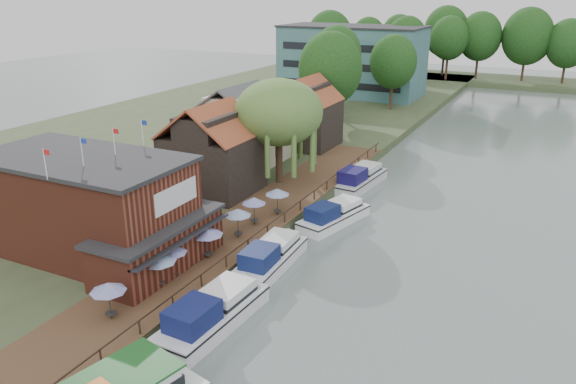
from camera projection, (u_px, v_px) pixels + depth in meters
The scene contains 27 objects.
ground at pixel (288, 306), 36.45m from camera, with size 260.00×260.00×0.00m, color slate.
land_bank at pixel (208, 132), 78.33m from camera, with size 50.00×140.00×1.00m, color #384728.
quay_deck at pixel (257, 217), 47.86m from camera, with size 6.00×50.00×0.10m, color #47301E.
quay_rail at pixel (287, 216), 46.99m from camera, with size 0.20×49.00×1.00m, color black, non-canonical shape.
pub at pixel (106, 209), 39.92m from camera, with size 20.00×11.00×7.30m, color maroon, non-canonical shape.
hotel_block at pixel (352, 60), 102.11m from camera, with size 25.40×12.40×12.30m, color #38666B, non-canonical shape.
cottage_a at pixel (212, 148), 52.74m from camera, with size 8.60×7.60×8.50m, color black, non-canonical shape.
cottage_b at pixel (240, 124), 62.41m from camera, with size 9.60×8.60×8.50m, color beige, non-canonical shape.
cottage_c at pixel (306, 112), 68.29m from camera, with size 7.60×7.60×8.50m, color black, non-canonical shape.
willow at pixel (279, 132), 54.72m from camera, with size 8.60×8.60×10.43m, color #476B2D, non-canonical shape.
umbrella_0 at pixel (110, 301), 32.63m from camera, with size 2.14×2.14×2.38m, color navy, non-canonical shape.
umbrella_1 at pixel (159, 271), 36.13m from camera, with size 2.37×2.37×2.38m, color #19458E, non-canonical shape.
umbrella_2 at pixel (172, 261), 37.38m from camera, with size 2.17×2.17×2.38m, color navy, non-canonical shape.
umbrella_3 at pixel (207, 243), 40.07m from camera, with size 2.38×2.38×2.38m, color navy, non-canonical shape.
umbrella_4 at pixel (238, 223), 43.48m from camera, with size 2.13×2.13×2.38m, color navy, non-canonical shape.
umbrella_5 at pixel (254, 211), 45.87m from camera, with size 1.98×1.98×2.38m, color navy, non-canonical shape.
umbrella_6 at pixel (277, 202), 47.86m from camera, with size 2.10×2.10×2.38m, color navy, non-canonical shape.
cruiser_0 at pixel (213, 309), 33.84m from camera, with size 3.22×9.97×2.42m, color silver, non-canonical shape.
cruiser_1 at pixel (270, 253), 41.14m from camera, with size 3.02×9.35×2.24m, color white, non-canonical shape.
cruiser_2 at pixel (334, 212), 48.81m from camera, with size 2.91×9.01×2.15m, color white, non-canonical shape.
cruiser_3 at pixel (360, 176), 58.09m from camera, with size 3.12×9.64×2.33m, color silver, non-canonical shape.
bank_tree_0 at pixel (330, 82), 74.60m from camera, with size 8.47×8.47×13.34m, color #143811, non-canonical shape.
bank_tree_1 at pixel (336, 72), 83.47m from camera, with size 7.31×7.31×13.54m, color #143811, non-canonical shape.
bank_tree_2 at pixel (393, 72), 88.89m from camera, with size 7.39×7.39×11.84m, color #143811, non-canonical shape.
bank_tree_3 at pixel (405, 55), 103.54m from camera, with size 7.47×7.47×13.91m, color #143811, non-canonical shape.
bank_tree_4 at pixel (405, 56), 112.77m from camera, with size 6.04×6.04×11.37m, color #143811, non-canonical shape.
bank_tree_5 at pixel (448, 48), 118.68m from camera, with size 7.98×7.98×13.23m, color #143811, non-canonical shape.
Camera 1 is at (14.23, -28.38, 19.38)m, focal length 35.00 mm.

